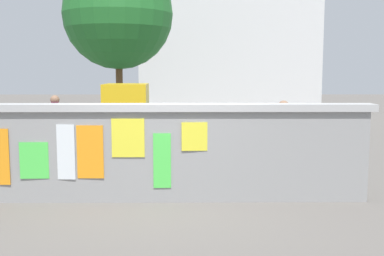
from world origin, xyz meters
TOP-DOWN VIEW (x-y plane):
  - ground at (0.00, 8.00)m, footprint 60.00×60.00m
  - poster_wall at (-0.01, -0.00)m, footprint 6.87×0.42m
  - auto_rickshaw_truck at (-0.44, 5.44)m, footprint 3.64×1.60m
  - motorcycle at (2.16, 3.17)m, footprint 1.90×0.56m
  - bicycle_near at (-1.89, 2.06)m, footprint 1.68×0.51m
  - bicycle_far at (0.86, 1.50)m, footprint 1.68×0.53m
  - person_walking at (2.22, 1.45)m, footprint 0.48×0.48m
  - person_bystander at (-2.93, 3.61)m, footprint 0.42×0.42m
  - tree_roadside at (-2.48, 11.21)m, footprint 4.37×4.37m
  - building_background at (2.64, 20.49)m, footprint 10.41×5.47m

SIDE VIEW (x-z plane):
  - ground at x=0.00m, z-range 0.00..0.00m
  - bicycle_near at x=-1.89m, z-range -0.11..0.84m
  - bicycle_far at x=0.86m, z-range -0.11..0.84m
  - motorcycle at x=2.16m, z-range 0.03..0.90m
  - poster_wall at x=-0.01m, z-range 0.02..1.68m
  - auto_rickshaw_truck at x=-0.44m, z-range -0.02..1.83m
  - person_walking at x=2.22m, z-range 0.18..1.80m
  - person_bystander at x=-2.93m, z-range 0.18..1.80m
  - building_background at x=2.64m, z-range 0.02..7.45m
  - tree_roadside at x=-2.48m, z-range 1.14..7.79m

